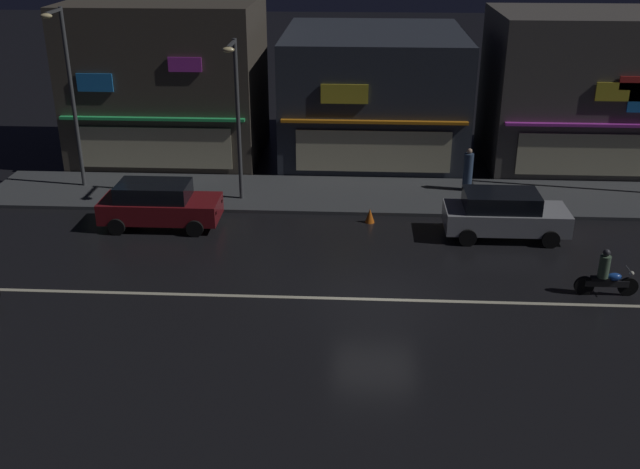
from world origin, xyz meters
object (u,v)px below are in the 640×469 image
object	(u,v)px
parked_car_near_kerb	(159,204)
motorcycle_following	(606,276)
pedestrian_on_sidewalk	(468,171)
parked_car_trailing	(504,214)
streetlamp_mid	(236,107)
streetlamp_west	(69,85)
traffic_cone	(370,216)

from	to	relation	value
parked_car_near_kerb	motorcycle_following	xyz separation A→B (m)	(14.74, -4.57, -0.24)
pedestrian_on_sidewalk	parked_car_trailing	xyz separation A→B (m)	(0.71, -4.39, -0.09)
pedestrian_on_sidewalk	streetlamp_mid	bearing A→B (deg)	117.30
streetlamp_west	streetlamp_mid	size ratio (longest dim) A/B	1.15
parked_car_trailing	motorcycle_following	size ratio (longest dim) A/B	2.26
motorcycle_following	streetlamp_west	bearing A→B (deg)	151.86
streetlamp_west	parked_car_near_kerb	size ratio (longest dim) A/B	1.68
streetlamp_west	traffic_cone	world-z (taller)	streetlamp_west
streetlamp_west	parked_car_trailing	xyz separation A→B (m)	(16.69, -3.91, -3.52)
pedestrian_on_sidewalk	motorcycle_following	world-z (taller)	pedestrian_on_sidewalk
parked_car_trailing	traffic_cone	bearing A→B (deg)	-12.29
motorcycle_following	traffic_cone	bearing A→B (deg)	138.05
streetlamp_mid	parked_car_trailing	bearing A→B (deg)	-15.43
pedestrian_on_sidewalk	parked_car_near_kerb	xyz separation A→B (m)	(-11.74, -4.11, -0.09)
parked_car_trailing	motorcycle_following	xyz separation A→B (m)	(2.29, -4.30, -0.24)
streetlamp_mid	motorcycle_following	size ratio (longest dim) A/B	3.30
parked_car_trailing	traffic_cone	world-z (taller)	parked_car_trailing
parked_car_trailing	motorcycle_following	bearing A→B (deg)	118.06
streetlamp_mid	motorcycle_following	world-z (taller)	streetlamp_mid
streetlamp_west	traffic_cone	bearing A→B (deg)	-13.55
parked_car_trailing	traffic_cone	distance (m)	4.87
streetlamp_west	pedestrian_on_sidewalk	bearing A→B (deg)	1.72
parked_car_near_kerb	parked_car_trailing	world-z (taller)	same
parked_car_trailing	streetlamp_west	bearing A→B (deg)	-13.19
traffic_cone	streetlamp_mid	bearing A→B (deg)	161.74
parked_car_trailing	traffic_cone	xyz separation A→B (m)	(-4.73, 1.03, -0.59)
motorcycle_following	parked_car_near_kerb	bearing A→B (deg)	158.01
streetlamp_west	motorcycle_following	xyz separation A→B (m)	(18.98, -8.21, -3.76)
streetlamp_west	pedestrian_on_sidewalk	size ratio (longest dim) A/B	4.07
streetlamp_mid	traffic_cone	distance (m)	6.49
parked_car_near_kerb	motorcycle_following	bearing A→B (deg)	-17.23
streetlamp_west	pedestrian_on_sidewalk	world-z (taller)	streetlamp_west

